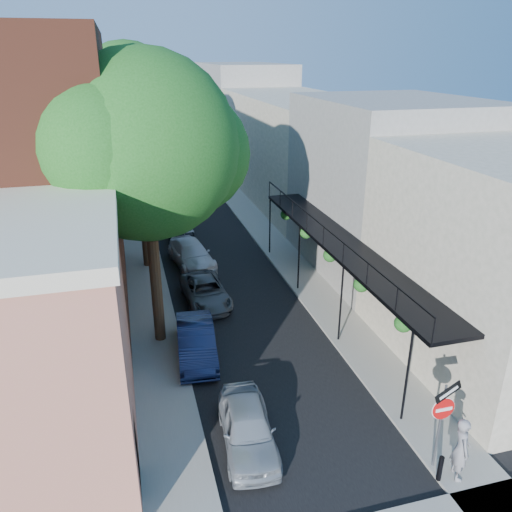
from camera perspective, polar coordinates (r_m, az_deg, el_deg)
road_surface at (r=40.13m, az=-7.93°, el=5.99°), size 6.00×64.00×0.01m
sidewalk_left at (r=39.86m, az=-13.66°, el=5.53°), size 2.00×64.00×0.12m
sidewalk_right at (r=40.77m, az=-2.32°, el=6.53°), size 2.00×64.00×0.12m
buildings_left at (r=37.85m, az=-22.43°, el=11.24°), size 10.10×59.10×12.00m
buildings_right at (r=40.71m, az=4.78°, el=12.74°), size 9.80×55.00×10.00m
sign_post at (r=15.13m, az=20.58°, el=-16.34°), size 0.89×0.17×2.99m
bollard at (r=15.74m, az=20.31°, el=-21.81°), size 0.14×0.14×0.80m
oak_near at (r=18.87m, az=-11.30°, el=11.95°), size 7.48×6.80×11.42m
oak_mid at (r=26.85m, az=-12.68°, el=13.04°), size 6.60×6.00×10.20m
oak_far at (r=35.69m, az=-13.62°, el=17.09°), size 7.70×7.00×11.90m
parked_car_a at (r=15.89m, az=-0.98°, el=-18.97°), size 1.87×3.95×1.31m
parked_car_b at (r=19.84m, az=-6.85°, el=-9.69°), size 1.76×4.19×1.35m
parked_car_c at (r=23.86m, az=-5.78°, el=-4.08°), size 2.13×4.25×1.16m
parked_car_d at (r=28.07m, az=-7.41°, el=0.22°), size 2.50×4.84×1.34m
parked_car_e at (r=32.66m, az=-8.65°, el=3.38°), size 1.94×4.14×1.37m
parked_car_f at (r=36.49m, az=-11.03°, el=5.08°), size 1.40×3.60×1.17m
parked_car_g at (r=41.09m, az=-10.36°, el=7.21°), size 2.93×5.23×1.38m
pedestrian at (r=15.65m, az=22.39°, el=-19.67°), size 0.66×0.81×1.93m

